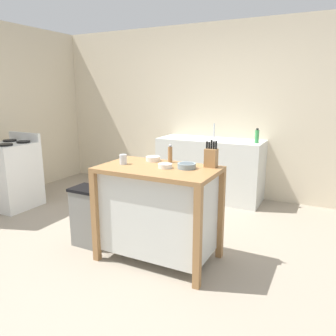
{
  "coord_description": "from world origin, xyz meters",
  "views": [
    {
      "loc": [
        1.59,
        -2.57,
        1.61
      ],
      "look_at": [
        0.18,
        0.21,
        0.87
      ],
      "focal_mm": 35.09,
      "sensor_mm": 36.0,
      "label": 1
    }
  ],
  "objects_px": {
    "bowl_stoneware_deep": "(165,166)",
    "pepper_grinder": "(170,154)",
    "trash_bin": "(90,216)",
    "bottle_dish_soap": "(257,136)",
    "bowl_ceramic_wide": "(187,166)",
    "knife_block": "(211,157)",
    "bowl_ceramic_small": "(153,159)",
    "drinking_cup": "(123,159)",
    "sink_faucet": "(214,131)",
    "kitchen_island": "(158,209)",
    "stove": "(11,175)"
  },
  "relations": [
    {
      "from": "pepper_grinder",
      "to": "sink_faucet",
      "type": "relative_size",
      "value": 0.82
    },
    {
      "from": "bottle_dish_soap",
      "to": "sink_faucet",
      "type": "bearing_deg",
      "value": 163.61
    },
    {
      "from": "knife_block",
      "to": "bowl_ceramic_small",
      "type": "height_order",
      "value": "knife_block"
    },
    {
      "from": "bowl_ceramic_wide",
      "to": "bottle_dish_soap",
      "type": "xyz_separation_m",
      "value": [
        0.22,
        1.88,
        0.06
      ]
    },
    {
      "from": "kitchen_island",
      "to": "bottle_dish_soap",
      "type": "xyz_separation_m",
      "value": [
        0.48,
        1.95,
        0.49
      ]
    },
    {
      "from": "knife_block",
      "to": "bowl_ceramic_wide",
      "type": "xyz_separation_m",
      "value": [
        -0.18,
        -0.16,
        -0.07
      ]
    },
    {
      "from": "bowl_ceramic_small",
      "to": "bowl_ceramic_wide",
      "type": "distance_m",
      "value": 0.45
    },
    {
      "from": "bottle_dish_soap",
      "to": "stove",
      "type": "xyz_separation_m",
      "value": [
        -3.02,
        -1.57,
        -0.54
      ]
    },
    {
      "from": "knife_block",
      "to": "bowl_ceramic_small",
      "type": "relative_size",
      "value": 1.79
    },
    {
      "from": "bowl_ceramic_wide",
      "to": "bottle_dish_soap",
      "type": "distance_m",
      "value": 1.89
    },
    {
      "from": "bowl_ceramic_wide",
      "to": "trash_bin",
      "type": "xyz_separation_m",
      "value": [
        -1.05,
        -0.13,
        -0.63
      ]
    },
    {
      "from": "bowl_stoneware_deep",
      "to": "stove",
      "type": "xyz_separation_m",
      "value": [
        -2.62,
        0.37,
        -0.48
      ]
    },
    {
      "from": "knife_block",
      "to": "stove",
      "type": "xyz_separation_m",
      "value": [
        -2.97,
        0.15,
        -0.55
      ]
    },
    {
      "from": "pepper_grinder",
      "to": "sink_faucet",
      "type": "distance_m",
      "value": 1.93
    },
    {
      "from": "kitchen_island",
      "to": "bottle_dish_soap",
      "type": "relative_size",
      "value": 5.44
    },
    {
      "from": "kitchen_island",
      "to": "pepper_grinder",
      "type": "xyz_separation_m",
      "value": [
        0.01,
        0.24,
        0.49
      ]
    },
    {
      "from": "drinking_cup",
      "to": "sink_faucet",
      "type": "distance_m",
      "value": 2.19
    },
    {
      "from": "drinking_cup",
      "to": "stove",
      "type": "bearing_deg",
      "value": 169.28
    },
    {
      "from": "bowl_stoneware_deep",
      "to": "pepper_grinder",
      "type": "relative_size",
      "value": 0.71
    },
    {
      "from": "sink_faucet",
      "to": "bowl_ceramic_wide",
      "type": "bearing_deg",
      "value": -77.44
    },
    {
      "from": "sink_faucet",
      "to": "stove",
      "type": "distance_m",
      "value": 2.99
    },
    {
      "from": "knife_block",
      "to": "bowl_stoneware_deep",
      "type": "height_order",
      "value": "knife_block"
    },
    {
      "from": "knife_block",
      "to": "bowl_ceramic_wide",
      "type": "height_order",
      "value": "knife_block"
    },
    {
      "from": "kitchen_island",
      "to": "stove",
      "type": "relative_size",
      "value": 1.07
    },
    {
      "from": "trash_bin",
      "to": "bottle_dish_soap",
      "type": "bearing_deg",
      "value": 57.67
    },
    {
      "from": "bowl_ceramic_wide",
      "to": "pepper_grinder",
      "type": "bearing_deg",
      "value": 146.49
    },
    {
      "from": "knife_block",
      "to": "bowl_stoneware_deep",
      "type": "relative_size",
      "value": 1.97
    },
    {
      "from": "bowl_stoneware_deep",
      "to": "drinking_cup",
      "type": "distance_m",
      "value": 0.44
    },
    {
      "from": "sink_faucet",
      "to": "stove",
      "type": "bearing_deg",
      "value": -142.75
    },
    {
      "from": "drinking_cup",
      "to": "sink_faucet",
      "type": "height_order",
      "value": "sink_faucet"
    },
    {
      "from": "bottle_dish_soap",
      "to": "kitchen_island",
      "type": "bearing_deg",
      "value": -103.79
    },
    {
      "from": "stove",
      "to": "knife_block",
      "type": "bearing_deg",
      "value": -2.86
    },
    {
      "from": "stove",
      "to": "drinking_cup",
      "type": "bearing_deg",
      "value": -10.72
    },
    {
      "from": "stove",
      "to": "bottle_dish_soap",
      "type": "bearing_deg",
      "value": 27.5
    },
    {
      "from": "knife_block",
      "to": "bottle_dish_soap",
      "type": "height_order",
      "value": "knife_block"
    },
    {
      "from": "pepper_grinder",
      "to": "trash_bin",
      "type": "bearing_deg",
      "value": -159.8
    },
    {
      "from": "bowl_ceramic_wide",
      "to": "sink_faucet",
      "type": "relative_size",
      "value": 0.76
    },
    {
      "from": "kitchen_island",
      "to": "pepper_grinder",
      "type": "relative_size",
      "value": 6.07
    },
    {
      "from": "bottle_dish_soap",
      "to": "stove",
      "type": "bearing_deg",
      "value": -152.5
    },
    {
      "from": "drinking_cup",
      "to": "trash_bin",
      "type": "relative_size",
      "value": 0.15
    },
    {
      "from": "kitchen_island",
      "to": "bowl_stoneware_deep",
      "type": "relative_size",
      "value": 8.59
    },
    {
      "from": "pepper_grinder",
      "to": "bottle_dish_soap",
      "type": "xyz_separation_m",
      "value": [
        0.47,
        1.71,
        -0.0
      ]
    },
    {
      "from": "trash_bin",
      "to": "pepper_grinder",
      "type": "bearing_deg",
      "value": 20.2
    },
    {
      "from": "bowl_stoneware_deep",
      "to": "sink_faucet",
      "type": "xyz_separation_m",
      "value": [
        -0.28,
        2.15,
        0.08
      ]
    },
    {
      "from": "bowl_ceramic_small",
      "to": "sink_faucet",
      "type": "relative_size",
      "value": 0.64
    },
    {
      "from": "bowl_stoneware_deep",
      "to": "bottle_dish_soap",
      "type": "xyz_separation_m",
      "value": [
        0.41,
        1.95,
        0.06
      ]
    },
    {
      "from": "knife_block",
      "to": "stove",
      "type": "distance_m",
      "value": 3.03
    },
    {
      "from": "kitchen_island",
      "to": "bowl_ceramic_wide",
      "type": "distance_m",
      "value": 0.51
    },
    {
      "from": "knife_block",
      "to": "bowl_ceramic_wide",
      "type": "relative_size",
      "value": 1.52
    },
    {
      "from": "pepper_grinder",
      "to": "bottle_dish_soap",
      "type": "relative_size",
      "value": 0.9
    }
  ]
}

